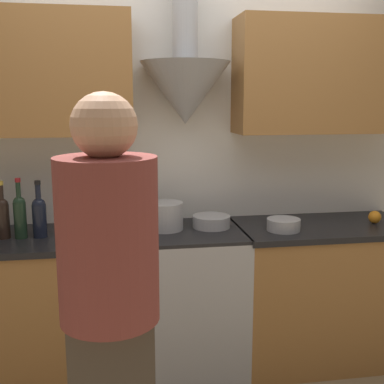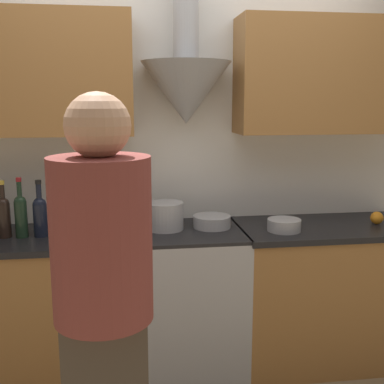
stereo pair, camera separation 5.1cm
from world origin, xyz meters
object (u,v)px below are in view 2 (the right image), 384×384
(wine_bottle_5, at_px, (40,214))
(mixing_bowl, at_px, (212,222))
(wine_bottle_3, at_px, (4,215))
(wine_bottle_4, at_px, (21,214))
(person_foreground_left, at_px, (104,314))
(orange_fruit, at_px, (377,218))
(stove_range, at_px, (190,299))
(saucepan, at_px, (284,225))
(stock_pot, at_px, (165,216))

(wine_bottle_5, bearing_deg, mixing_bowl, 3.02)
(wine_bottle_3, distance_m, wine_bottle_5, 0.20)
(wine_bottle_4, distance_m, wine_bottle_5, 0.10)
(person_foreground_left, bearing_deg, orange_fruit, 35.50)
(wine_bottle_5, bearing_deg, wine_bottle_3, 178.34)
(stove_range, bearing_deg, orange_fruit, -1.32)
(stove_range, bearing_deg, wine_bottle_4, -178.90)
(mixing_bowl, height_order, orange_fruit, orange_fruit)
(wine_bottle_3, bearing_deg, saucepan, -3.33)
(stock_pot, bearing_deg, mixing_bowl, 0.69)
(mixing_bowl, bearing_deg, stove_range, -164.89)
(wine_bottle_4, relative_size, wine_bottle_5, 1.05)
(wine_bottle_5, xyz_separation_m, person_foreground_left, (0.40, -1.19, -0.09))
(wine_bottle_4, height_order, saucepan, wine_bottle_4)
(wine_bottle_3, xyz_separation_m, wine_bottle_5, (0.20, -0.01, -0.00))
(wine_bottle_5, distance_m, orange_fruit, 2.04)
(saucepan, bearing_deg, stove_range, 169.53)
(stock_pot, xyz_separation_m, saucepan, (0.70, -0.14, -0.05))
(stock_pot, distance_m, person_foreground_left, 1.28)
(wine_bottle_3, height_order, stock_pot, wine_bottle_3)
(wine_bottle_5, bearing_deg, saucepan, -3.57)
(wine_bottle_4, relative_size, mixing_bowl, 1.50)
(saucepan, relative_size, person_foreground_left, 0.12)
(wine_bottle_3, bearing_deg, wine_bottle_4, -5.97)
(stove_range, height_order, person_foreground_left, person_foreground_left)
(wine_bottle_3, bearing_deg, stock_pot, 2.73)
(wine_bottle_5, bearing_deg, stock_pot, 3.95)
(stove_range, relative_size, stock_pot, 4.04)
(saucepan, bearing_deg, person_foreground_left, -132.73)
(mixing_bowl, bearing_deg, saucepan, -18.95)
(wine_bottle_4, relative_size, saucepan, 1.72)
(orange_fruit, bearing_deg, wine_bottle_3, 179.52)
(wine_bottle_5, relative_size, person_foreground_left, 0.19)
(orange_fruit, height_order, person_foreground_left, person_foreground_left)
(person_foreground_left, bearing_deg, wine_bottle_5, 108.52)
(stove_range, xyz_separation_m, wine_bottle_3, (-1.06, -0.01, 0.57))
(person_foreground_left, bearing_deg, saucepan, 47.27)
(person_foreground_left, bearing_deg, wine_bottle_3, 116.59)
(wine_bottle_3, distance_m, stock_pot, 0.92)
(orange_fruit, bearing_deg, saucepan, -173.21)
(stock_pot, xyz_separation_m, orange_fruit, (1.33, -0.06, -0.04))
(stove_range, height_order, orange_fruit, orange_fruit)
(stock_pot, relative_size, orange_fruit, 2.79)
(wine_bottle_5, bearing_deg, wine_bottle_4, -177.68)
(stove_range, relative_size, wine_bottle_4, 2.60)
(wine_bottle_3, xyz_separation_m, mixing_bowl, (1.20, 0.05, -0.09))
(stock_pot, relative_size, mixing_bowl, 0.96)
(stove_range, height_order, stock_pot, stock_pot)
(stock_pot, bearing_deg, wine_bottle_5, -176.05)
(wine_bottle_3, height_order, saucepan, wine_bottle_3)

